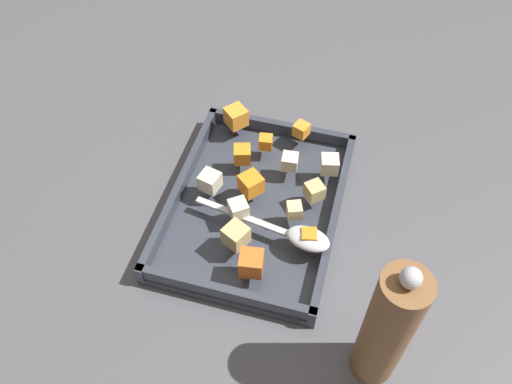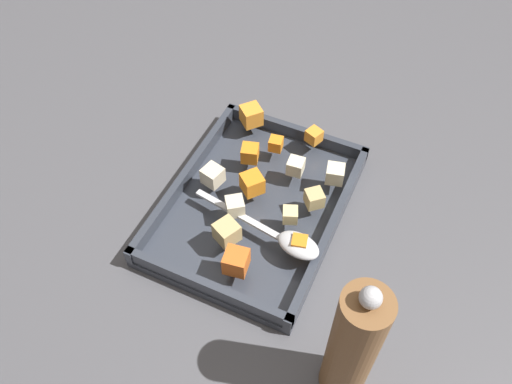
{
  "view_description": "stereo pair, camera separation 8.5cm",
  "coord_description": "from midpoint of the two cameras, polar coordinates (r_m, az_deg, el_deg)",
  "views": [
    {
      "loc": [
        0.5,
        0.13,
        0.72
      ],
      "look_at": [
        -0.0,
        -0.01,
        0.05
      ],
      "focal_mm": 37.47,
      "sensor_mm": 36.0,
      "label": 1
    },
    {
      "loc": [
        0.47,
        0.21,
        0.72
      ],
      "look_at": [
        -0.0,
        -0.01,
        0.05
      ],
      "focal_mm": 37.47,
      "sensor_mm": 36.0,
      "label": 2
    }
  ],
  "objects": [
    {
      "name": "ground_plane",
      "position": [
        0.88,
        3.25,
        -2.48
      ],
      "size": [
        4.0,
        4.0,
        0.0
      ],
      "primitive_type": "plane",
      "color": "#4C4C51"
    },
    {
      "name": "baking_dish",
      "position": [
        0.88,
        2.76,
        -1.73
      ],
      "size": [
        0.35,
        0.27,
        0.04
      ],
      "color": "#333842",
      "rests_on": "ground_plane"
    },
    {
      "name": "carrot_chunk_near_spoon",
      "position": [
        0.85,
        2.44,
        0.76
      ],
      "size": [
        0.04,
        0.04,
        0.03
      ],
      "primitive_type": "cube",
      "rotation": [
        0.0,
        0.0,
        4.02
      ],
      "color": "orange",
      "rests_on": "baking_dish"
    },
    {
      "name": "carrot_chunk_mid_left",
      "position": [
        0.8,
        7.69,
        -5.71
      ],
      "size": [
        0.03,
        0.03,
        0.02
      ],
      "primitive_type": "cube",
      "rotation": [
        0.0,
        0.0,
        0.23
      ],
      "color": "orange",
      "rests_on": "baking_dish"
    },
    {
      "name": "carrot_chunk_corner_se",
      "position": [
        0.92,
        4.78,
        4.99
      ],
      "size": [
        0.03,
        0.03,
        0.02
      ],
      "primitive_type": "cube",
      "rotation": [
        0.0,
        0.0,
        3.3
      ],
      "color": "orange",
      "rests_on": "baking_dish"
    },
    {
      "name": "carrot_chunk_near_left",
      "position": [
        0.94,
        8.8,
        5.81
      ],
      "size": [
        0.03,
        0.03,
        0.02
      ],
      "primitive_type": "cube",
      "rotation": [
        0.0,
        0.0,
        2.76
      ],
      "color": "orange",
      "rests_on": "baking_dish"
    },
    {
      "name": "carrot_chunk_mid_right",
      "position": [
        0.89,
        2.05,
        4.0
      ],
      "size": [
        0.03,
        0.03,
        0.03
      ],
      "primitive_type": "cube",
      "rotation": [
        0.0,
        0.0,
        5.0
      ],
      "color": "orange",
      "rests_on": "baking_dish"
    },
    {
      "name": "carrot_chunk_rim_edge",
      "position": [
        0.77,
        1.04,
        -7.63
      ],
      "size": [
        0.04,
        0.04,
        0.03
      ],
      "primitive_type": "cube",
      "rotation": [
        0.0,
        0.0,
        0.15
      ],
      "color": "orange",
      "rests_on": "baking_dish"
    },
    {
      "name": "carrot_chunk_center",
      "position": [
        0.95,
        2.05,
        8.05
      ],
      "size": [
        0.05,
        0.05,
        0.03
      ],
      "primitive_type": "cube",
      "rotation": [
        0.0,
        0.0,
        5.56
      ],
      "color": "orange",
      "rests_on": "baking_dish"
    },
    {
      "name": "potato_chunk_front_center",
      "position": [
        0.82,
        6.62,
        -2.64
      ],
      "size": [
        0.03,
        0.03,
        0.02
      ],
      "primitive_type": "cube",
      "rotation": [
        0.0,
        0.0,
        0.38
      ],
      "color": "#E0CC89",
      "rests_on": "baking_dish"
    },
    {
      "name": "potato_chunk_corner_ne",
      "position": [
        0.84,
        9.11,
        -0.86
      ],
      "size": [
        0.04,
        0.04,
        0.03
      ],
      "primitive_type": "cube",
      "rotation": [
        0.0,
        0.0,
        0.73
      ],
      "color": "tan",
      "rests_on": "baking_dish"
    },
    {
      "name": "potato_chunk_heap_side",
      "position": [
        0.88,
        11.18,
        1.75
      ],
      "size": [
        0.03,
        0.03,
        0.03
      ],
      "primitive_type": "cube",
      "rotation": [
        0.0,
        0.0,
        1.81
      ],
      "color": "beige",
      "rests_on": "baking_dish"
    },
    {
      "name": "potato_chunk_near_right",
      "position": [
        0.79,
        -0.09,
        -4.51
      ],
      "size": [
        0.04,
        0.04,
        0.03
      ],
      "primitive_type": "cube",
      "rotation": [
        0.0,
        0.0,
        2.68
      ],
      "color": "tan",
      "rests_on": "baking_dish"
    },
    {
      "name": "potato_chunk_heap_top",
      "position": [
        0.88,
        7.0,
        2.58
      ],
      "size": [
        0.03,
        0.03,
        0.03
      ],
      "primitive_type": "cube",
      "rotation": [
        0.0,
        0.0,
        0.08
      ],
      "color": "beige",
      "rests_on": "baking_dish"
    },
    {
      "name": "parsnip_chunk_under_handle",
      "position": [
        0.82,
        0.67,
        -1.72
      ],
      "size": [
        0.04,
        0.04,
        0.03
      ],
      "primitive_type": "cube",
      "rotation": [
        0.0,
        0.0,
        0.63
      ],
      "color": "beige",
      "rests_on": "baking_dish"
    },
    {
      "name": "parsnip_chunk_far_left",
      "position": [
        0.86,
        -1.78,
        1.71
      ],
      "size": [
        0.04,
        0.04,
        0.03
      ],
      "primitive_type": "cube",
      "rotation": [
        0.0,
        0.0,
        4.47
      ],
      "color": "beige",
      "rests_on": "baking_dish"
    },
    {
      "name": "serving_spoon",
      "position": [
        0.8,
        6.75,
        -5.44
      ],
      "size": [
        0.06,
        0.22,
        0.02
      ],
      "rotation": [
        0.0,
        0.0,
        4.55
      ],
      "color": "silver",
      "rests_on": "baking_dish"
    },
    {
      "name": "pepper_mill",
      "position": [
        0.67,
        14.05,
        -15.95
      ],
      "size": [
        0.06,
        0.06,
        0.25
      ],
      "color": "brown",
      "rests_on": "ground_plane"
    }
  ]
}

